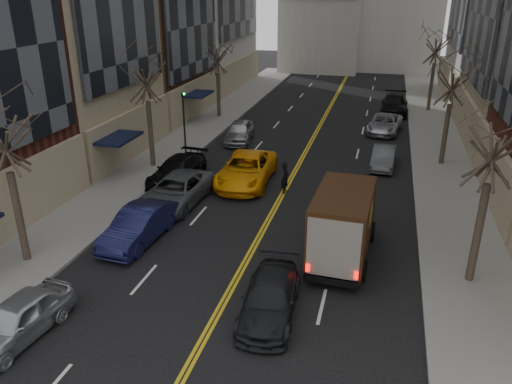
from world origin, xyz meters
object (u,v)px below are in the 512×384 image
ups_truck (344,223)px  taxi (246,169)px  observer_sedan (270,298)px  pedestrian (285,177)px

ups_truck → taxi: (-6.19, 7.16, -0.76)m
ups_truck → taxi: ups_truck is taller
observer_sedan → pedestrian: 11.12m
observer_sedan → taxi: bearing=105.4°
ups_truck → taxi: size_ratio=0.98×
ups_truck → pedestrian: (-3.74, 6.33, -0.69)m
taxi → pedestrian: size_ratio=3.34×
observer_sedan → taxi: 12.53m
ups_truck → taxi: bearing=133.5°
pedestrian → observer_sedan: bearing=-171.7°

